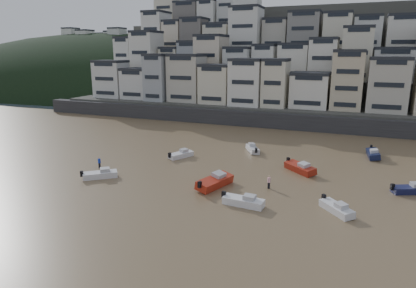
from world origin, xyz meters
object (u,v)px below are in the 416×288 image
at_px(boat_a, 243,200).
at_px(boat_c, 215,181).
at_px(boat_b, 337,207).
at_px(boat_h, 253,148).
at_px(boat_e, 300,167).
at_px(boat_f, 181,154).
at_px(boat_i, 373,153).
at_px(person_pink, 269,182).
at_px(boat_d, 411,188).
at_px(boat_j, 100,173).
at_px(person_blue, 99,163).

xyz_separation_m(boat_a, boat_c, (-5.22, 4.37, 0.17)).
height_order(boat_b, boat_h, boat_h).
xyz_separation_m(boat_e, boat_f, (-19.57, 0.25, -0.14)).
height_order(boat_b, boat_i, boat_i).
height_order(boat_f, person_pink, person_pink).
relative_size(boat_d, boat_j, 0.98).
height_order(boat_c, boat_j, boat_c).
bearing_deg(boat_j, boat_e, -12.76).
height_order(boat_b, person_blue, person_blue).
bearing_deg(boat_d, boat_j, 169.43).
distance_m(boat_f, boat_j, 14.76).
distance_m(boat_b, boat_f, 28.66).
xyz_separation_m(boat_j, person_blue, (-2.97, 3.67, 0.18)).
bearing_deg(boat_f, person_pink, -91.65).
bearing_deg(person_blue, boat_d, 8.46).
bearing_deg(boat_h, boat_j, 114.10).
height_order(boat_b, person_pink, person_pink).
bearing_deg(person_blue, boat_j, -50.98).
xyz_separation_m(boat_c, boat_f, (-10.23, 10.75, -0.22)).
relative_size(boat_a, boat_e, 0.89).
distance_m(boat_b, boat_e, 14.14).
bearing_deg(boat_e, boat_h, -179.66).
bearing_deg(boat_d, boat_i, 79.49).
bearing_deg(person_pink, boat_c, -162.09).
relative_size(boat_e, boat_h, 1.17).
bearing_deg(boat_j, boat_d, -26.08).
height_order(boat_e, person_blue, person_blue).
relative_size(boat_e, boat_j, 1.16).
distance_m(boat_a, boat_c, 6.81).
xyz_separation_m(boat_h, person_pink, (6.81, -16.75, 0.18)).
bearing_deg(boat_j, boat_f, 26.08).
bearing_deg(person_pink, boat_i, 58.45).
relative_size(boat_j, person_pink, 2.92).
xyz_separation_m(boat_f, boat_h, (10.07, 8.15, 0.02)).
xyz_separation_m(boat_d, person_blue, (-42.58, -6.34, 0.19)).
relative_size(boat_f, boat_i, 0.86).
distance_m(boat_d, boat_f, 33.87).
height_order(boat_j, person_blue, person_blue).
relative_size(boat_c, boat_j, 1.28).
bearing_deg(person_pink, boat_h, 112.13).
xyz_separation_m(boat_a, boat_b, (10.04, 2.04, -0.04)).
relative_size(boat_a, boat_j, 1.03).
xyz_separation_m(boat_f, boat_i, (29.68, 12.24, 0.11)).
distance_m(boat_a, boat_i, 30.84).
relative_size(boat_e, boat_f, 1.20).
relative_size(boat_b, person_pink, 2.83).
distance_m(boat_d, boat_j, 40.85).
xyz_separation_m(boat_a, boat_j, (-21.37, 1.60, -0.02)).
bearing_deg(boat_i, person_blue, -66.21).
relative_size(boat_c, person_pink, 3.74).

